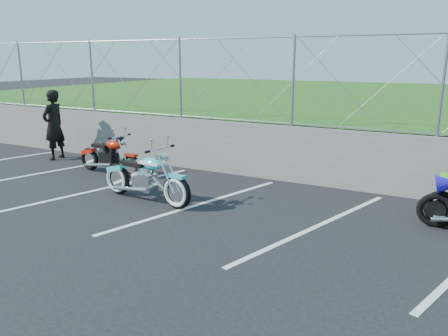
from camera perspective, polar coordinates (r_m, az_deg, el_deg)
The scene contains 8 objects.
ground at distance 7.84m, azimuth -7.20°, elevation -6.89°, with size 90.00×90.00×0.00m, color black.
retaining_wall at distance 10.59m, azimuth 3.57°, elevation 2.43°, with size 30.00×0.22×1.30m, color #63635E.
grass_field at distance 20.03m, azimuth 15.55°, elevation 7.50°, with size 30.00×20.00×1.30m, color #1F4C14.
chain_link_fence at distance 10.38m, azimuth 3.71°, elevation 11.38°, with size 28.00×0.03×2.00m.
parking_lines at distance 8.10m, azimuth 3.94°, elevation -6.08°, with size 18.29×4.31×0.01m.
cruiser_turquoise at distance 8.82m, azimuth -10.08°, elevation -1.47°, with size 2.29×0.72×1.14m.
naked_orange at distance 11.10m, azimuth -14.65°, elevation 1.36°, with size 2.00×0.68×1.00m.
person_standing at distance 13.19m, azimuth -21.36°, elevation 5.26°, with size 0.71×0.47×1.95m, color black.
Camera 1 is at (4.25, -5.96, 2.80)m, focal length 35.00 mm.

